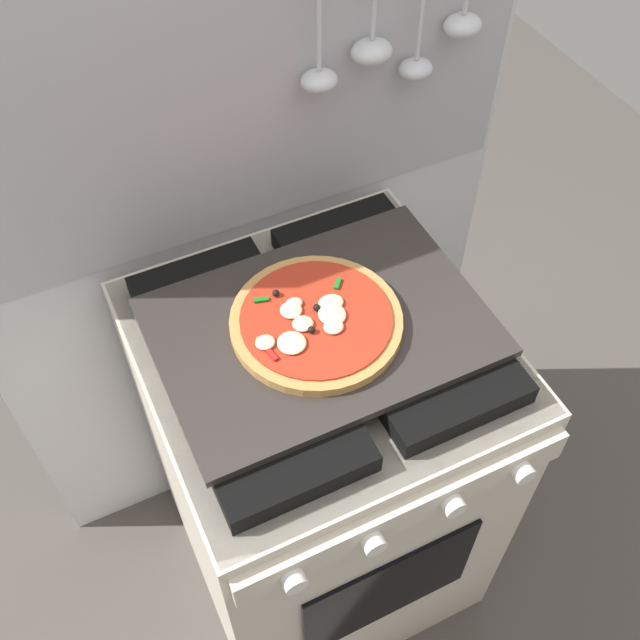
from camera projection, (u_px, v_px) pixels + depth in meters
ground_plane at (320, 545)px, 1.95m from camera, size 4.00×4.00×0.00m
kitchen_backsplash at (250, 247)px, 1.53m from camera, size 1.10×0.09×1.55m
stove at (320, 462)px, 1.60m from camera, size 0.60×0.64×0.90m
baking_tray at (320, 327)px, 1.25m from camera, size 0.54×0.38×0.02m
pizza_left at (317, 323)px, 1.23m from camera, size 0.28×0.28×0.03m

